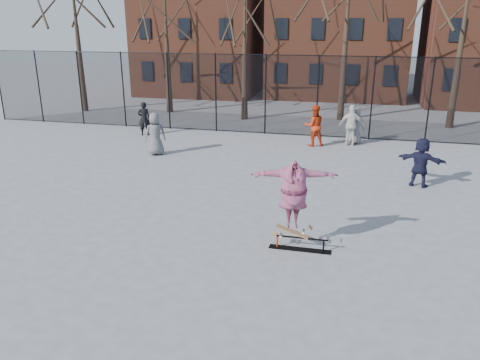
% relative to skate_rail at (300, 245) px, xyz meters
% --- Properties ---
extents(ground, '(100.00, 100.00, 0.00)m').
position_rel_skate_rail_xyz_m(ground, '(-1.84, -0.51, -0.14)').
color(ground, slate).
extents(skate_rail, '(1.59, 0.24, 0.35)m').
position_rel_skate_rail_xyz_m(skate_rail, '(0.00, 0.00, 0.00)').
color(skate_rail, black).
rests_on(skate_rail, ground).
extents(skateboard, '(0.92, 0.22, 0.11)m').
position_rel_skate_rail_xyz_m(skateboard, '(-0.21, 0.00, 0.27)').
color(skateboard, olive).
rests_on(skateboard, skate_rail).
extents(skater, '(2.23, 1.04, 1.75)m').
position_rel_skate_rail_xyz_m(skater, '(-0.21, 0.00, 1.20)').
color(skater, '#523C98').
rests_on(skater, skateboard).
extents(bystander_grey, '(1.08, 0.98, 1.85)m').
position_rel_skate_rail_xyz_m(bystander_grey, '(-7.11, 7.48, 0.79)').
color(bystander_grey, '#5B5B60').
rests_on(bystander_grey, ground).
extents(bystander_black, '(0.73, 0.62, 1.69)m').
position_rel_skate_rail_xyz_m(bystander_black, '(-9.14, 10.79, 0.71)').
color(bystander_black, black).
rests_on(bystander_black, ground).
extents(bystander_red, '(1.12, 0.99, 1.91)m').
position_rel_skate_rail_xyz_m(bystander_red, '(-0.59, 10.62, 0.82)').
color(bystander_red, red).
rests_on(bystander_red, ground).
extents(bystander_white, '(1.12, 0.47, 1.90)m').
position_rel_skate_rail_xyz_m(bystander_white, '(1.09, 11.07, 0.81)').
color(bystander_white, silver).
rests_on(bystander_white, ground).
extents(bystander_navy, '(1.71, 0.99, 1.76)m').
position_rel_skate_rail_xyz_m(bystander_navy, '(3.51, 5.81, 0.74)').
color(bystander_navy, '#191A33').
rests_on(bystander_navy, ground).
extents(bystander_extra, '(0.90, 0.65, 1.71)m').
position_rel_skate_rail_xyz_m(bystander_extra, '(1.28, 11.49, 0.72)').
color(bystander_extra, slate).
rests_on(bystander_extra, ground).
extents(fence, '(34.03, 0.07, 4.00)m').
position_rel_skate_rail_xyz_m(fence, '(-1.86, 12.49, 1.92)').
color(fence, black).
rests_on(fence, ground).
extents(rowhouses, '(29.00, 7.00, 13.00)m').
position_rel_skate_rail_xyz_m(rowhouses, '(-1.12, 25.49, 5.93)').
color(rowhouses, brown).
rests_on(rowhouses, ground).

